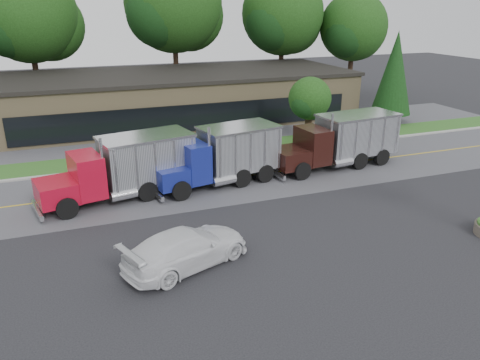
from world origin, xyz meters
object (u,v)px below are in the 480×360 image
object	(u,v)px
dump_truck_red	(127,166)
dump_truck_blue	(223,154)
dump_truck_maroon	(342,139)
rally_car	(187,248)

from	to	relation	value
dump_truck_red	dump_truck_blue	bearing A→B (deg)	169.96
dump_truck_blue	dump_truck_maroon	distance (m)	8.31
dump_truck_blue	dump_truck_maroon	bearing A→B (deg)	172.13
dump_truck_blue	rally_car	bearing A→B (deg)	51.93
dump_truck_red	dump_truck_blue	size ratio (longest dim) A/B	1.09
dump_truck_blue	rally_car	world-z (taller)	dump_truck_blue
dump_truck_red	dump_truck_blue	world-z (taller)	same
dump_truck_red	dump_truck_maroon	distance (m)	13.95
dump_truck_maroon	rally_car	bearing A→B (deg)	28.86
dump_truck_blue	rally_car	xyz separation A→B (m)	(-4.43, -8.47, -1.01)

